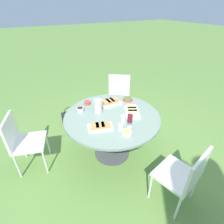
{
  "coord_description": "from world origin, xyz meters",
  "views": [
    {
      "loc": [
        1.06,
        1.84,
        2.14
      ],
      "look_at": [
        0.0,
        0.0,
        0.81
      ],
      "focal_mm": 28.0,
      "sensor_mm": 36.0,
      "label": 1
    }
  ],
  "objects": [
    {
      "name": "chair_near_right",
      "position": [
        1.22,
        -0.4,
        0.52
      ],
      "size": [
        0.54,
        0.55,
        0.89
      ],
      "color": "silver",
      "rests_on": "ground_plane"
    },
    {
      "name": "handbag",
      "position": [
        0.32,
        -1.21,
        0.13
      ],
      "size": [
        0.3,
        0.14,
        0.37
      ],
      "color": "#232328",
      "rests_on": "ground_plane"
    },
    {
      "name": "wine_glass",
      "position": [
        -0.06,
        0.36,
        0.89
      ],
      "size": [
        0.07,
        0.07,
        0.2
      ],
      "color": "silver",
      "rests_on": "dining_table"
    },
    {
      "name": "platter_sandwich_side",
      "position": [
        -0.16,
        -0.33,
        0.78
      ],
      "size": [
        0.33,
        0.24,
        0.06
      ],
      "color": "white",
      "rests_on": "dining_table"
    },
    {
      "name": "platter_charcuterie",
      "position": [
        0.28,
        0.18,
        0.78
      ],
      "size": [
        0.37,
        0.28,
        0.06
      ],
      "color": "white",
      "rests_on": "dining_table"
    },
    {
      "name": "bowl_olives",
      "position": [
        0.36,
        -0.34,
        0.78
      ],
      "size": [
        0.11,
        0.11,
        0.06
      ],
      "color": "silver",
      "rests_on": "dining_table"
    },
    {
      "name": "chair_far_back",
      "position": [
        -0.27,
        1.14,
        0.52
      ],
      "size": [
        0.52,
        0.51,
        0.89
      ],
      "color": "silver",
      "rests_on": "ground_plane"
    },
    {
      "name": "bowl_dip_red",
      "position": [
        0.18,
        -0.48,
        0.78
      ],
      "size": [
        0.1,
        0.1,
        0.06
      ],
      "color": "#B74733",
      "rests_on": "dining_table"
    },
    {
      "name": "bowl_salad",
      "position": [
        -0.46,
        -0.27,
        0.78
      ],
      "size": [
        0.16,
        0.16,
        0.05
      ],
      "color": "#B74733",
      "rests_on": "dining_table"
    },
    {
      "name": "chair_near_left",
      "position": [
        -0.72,
        -0.97,
        0.52
      ],
      "size": [
        0.6,
        0.6,
        0.89
      ],
      "color": "silver",
      "rests_on": "ground_plane"
    },
    {
      "name": "water_pitcher",
      "position": [
        0.13,
        -0.19,
        0.85
      ],
      "size": [
        0.13,
        0.12,
        0.2
      ],
      "color": "silver",
      "rests_on": "dining_table"
    },
    {
      "name": "ground_plane",
      "position": [
        0.0,
        0.0,
        0.0
      ],
      "size": [
        40.0,
        40.0,
        0.0
      ],
      "primitive_type": "plane",
      "color": "#668E42"
    },
    {
      "name": "cup_water_far",
      "position": [
        0.07,
        0.34,
        0.79
      ],
      "size": [
        0.07,
        0.07,
        0.08
      ],
      "color": "silver",
      "rests_on": "dining_table"
    },
    {
      "name": "cup_water_near",
      "position": [
        -0.06,
        0.21,
        0.8
      ],
      "size": [
        0.07,
        0.07,
        0.1
      ],
      "color": "silver",
      "rests_on": "dining_table"
    },
    {
      "name": "platter_bread_main",
      "position": [
        -0.3,
        0.08,
        0.78
      ],
      "size": [
        0.35,
        0.41,
        0.07
      ],
      "color": "white",
      "rests_on": "dining_table"
    },
    {
      "name": "bowl_fries",
      "position": [
        0.05,
        0.46,
        0.78
      ],
      "size": [
        0.12,
        0.12,
        0.05
      ],
      "color": "white",
      "rests_on": "dining_table"
    },
    {
      "name": "dining_table",
      "position": [
        0.0,
        0.0,
        0.64
      ],
      "size": [
        1.39,
        1.39,
        0.75
      ],
      "color": "#4C4C51",
      "rests_on": "ground_plane"
    }
  ]
}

